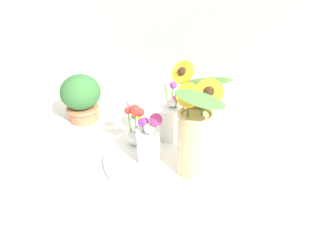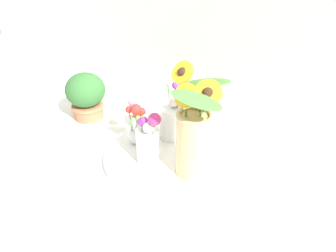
% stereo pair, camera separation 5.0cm
% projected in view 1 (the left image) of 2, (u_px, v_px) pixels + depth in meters
% --- Properties ---
extents(ground_plane, '(6.00, 6.00, 0.00)m').
position_uv_depth(ground_plane, '(157.00, 172.00, 1.08)').
color(ground_plane, silver).
extents(serving_tray, '(0.44, 0.44, 0.02)m').
position_uv_depth(serving_tray, '(168.00, 156.00, 1.14)').
color(serving_tray, white).
rests_on(serving_tray, ground_plane).
extents(mason_jar_sunflowers, '(0.23, 0.24, 0.35)m').
position_uv_depth(mason_jar_sunflowers, '(196.00, 133.00, 0.98)').
color(mason_jar_sunflowers, '#D1B77A').
rests_on(mason_jar_sunflowers, serving_tray).
extents(vase_small_center, '(0.10, 0.07, 0.20)m').
position_uv_depth(vase_small_center, '(149.00, 142.00, 1.05)').
color(vase_small_center, white).
rests_on(vase_small_center, serving_tray).
extents(vase_bulb_right, '(0.08, 0.07, 0.17)m').
position_uv_depth(vase_bulb_right, '(135.00, 124.00, 1.14)').
color(vase_bulb_right, white).
rests_on(vase_bulb_right, serving_tray).
extents(vase_small_back, '(0.10, 0.10, 0.21)m').
position_uv_depth(vase_small_back, '(169.00, 119.00, 1.18)').
color(vase_small_back, white).
rests_on(vase_small_back, serving_tray).
extents(potted_plant, '(0.16, 0.16, 0.20)m').
position_uv_depth(potted_plant, '(81.00, 97.00, 1.31)').
color(potted_plant, '#B7704C').
rests_on(potted_plant, ground_plane).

